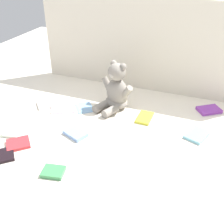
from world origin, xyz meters
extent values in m
plane|color=silver|center=(0.00, 0.00, 0.00)|extent=(3.20, 3.20, 0.00)
cube|color=beige|center=(0.00, 0.43, 0.29)|extent=(1.43, 0.03, 0.59)
ellipsoid|color=gray|center=(-0.08, 0.13, 0.09)|extent=(0.17, 0.15, 0.18)
ellipsoid|color=gray|center=(-0.08, 0.12, 0.03)|extent=(0.18, 0.16, 0.06)
sphere|color=gray|center=(-0.08, 0.12, 0.23)|extent=(0.13, 0.13, 0.10)
ellipsoid|color=#AEA599|center=(-0.10, 0.09, 0.22)|extent=(0.05, 0.04, 0.03)
sphere|color=gray|center=(-0.11, 0.15, 0.26)|extent=(0.05, 0.05, 0.04)
sphere|color=gray|center=(-0.04, 0.12, 0.26)|extent=(0.05, 0.05, 0.04)
cylinder|color=gray|center=(-0.15, 0.15, 0.12)|extent=(0.09, 0.07, 0.10)
cylinder|color=gray|center=(-0.01, 0.10, 0.12)|extent=(0.09, 0.07, 0.10)
cylinder|color=gray|center=(-0.15, 0.05, 0.02)|extent=(0.08, 0.11, 0.05)
cylinder|color=gray|center=(-0.08, 0.02, 0.02)|extent=(0.08, 0.11, 0.05)
cube|color=white|center=(-0.49, -0.02, 0.01)|extent=(0.13, 0.13, 0.01)
cube|color=#7CA7D0|center=(-0.26, 0.04, 0.00)|extent=(0.16, 0.16, 0.01)
cube|color=#82A9E4|center=(-0.18, -0.23, 0.01)|extent=(0.14, 0.12, 0.02)
cube|color=#7DC0D2|center=(0.41, -0.01, 0.01)|extent=(0.13, 0.15, 0.02)
cube|color=white|center=(-0.36, -0.03, 0.01)|extent=(0.16, 0.15, 0.01)
cube|color=#419354|center=(-0.13, -0.51, 0.01)|extent=(0.11, 0.09, 0.02)
cube|color=purple|center=(0.45, 0.27, 0.01)|extent=(0.15, 0.14, 0.02)
cube|color=black|center=(-0.41, -0.50, 0.01)|extent=(0.14, 0.14, 0.01)
cube|color=white|center=(-0.49, -0.34, 0.01)|extent=(0.12, 0.08, 0.02)
cube|color=yellow|center=(0.11, 0.05, 0.01)|extent=(0.08, 0.13, 0.01)
cube|color=red|center=(-0.40, -0.40, 0.01)|extent=(0.15, 0.15, 0.01)
camera|label=1|loc=(0.41, -1.23, 0.83)|focal=43.91mm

